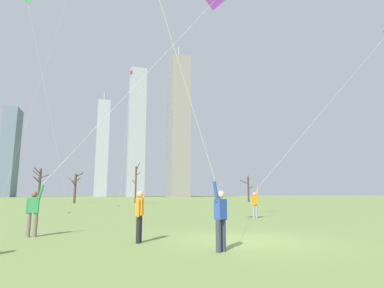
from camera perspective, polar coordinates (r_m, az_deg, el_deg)
The scene contains 16 objects.
ground_plane at distance 10.78m, azimuth 9.89°, elevation -17.31°, with size 400.00×400.00×0.00m, color #7A934C.
kite_flyer_midfield_left_white at distance 7.82m, azimuth 0.00°, elevation 4.17°, with size 7.77×4.56×18.50m.
kite_flyer_midfield_right_purple at distance 12.74m, azimuth -22.17°, elevation -4.56°, with size 8.52×1.74×12.25m.
kite_flyer_foreground_left_blue at distance 21.63m, azimuth 17.10°, elevation -3.57°, with size 15.87×1.95×16.56m.
bystander_watching_nearby at distance 10.15m, azimuth -9.79°, elevation -12.69°, with size 0.30×0.49×1.62m.
distant_kite_high_overhead_yellow at distance 32.21m, azimuth -22.85°, elevation 22.09°, with size 5.22×3.30×20.32m.
distant_kite_drifting_left_pink at distance 48.95m, azimuth -11.44°, elevation 11.17°, with size 1.95×7.92×20.91m.
distant_kite_low_near_trees_green at distance 30.14m, azimuth -28.00°, elevation 20.49°, with size 4.80×1.17×17.98m.
bare_tree_center at distance 51.30m, azimuth -10.47°, elevation -7.24°, with size 1.07×3.36×6.50m.
bare_tree_leftmost at distance 49.72m, azimuth -26.65°, elevation -6.71°, with size 2.26×3.11×5.20m.
bare_tree_right_of_center at distance 58.88m, azimuth 10.44°, elevation -8.10°, with size 1.84×2.44×5.33m.
bare_tree_rightmost at distance 53.10m, azimuth -20.99°, elevation -7.45°, with size 2.29×3.23×5.03m.
skyline_tall_tower at distance 144.54m, azimuth -10.36°, elevation 2.33°, with size 7.74×7.17×60.28m.
skyline_short_annex at distance 138.57m, azimuth -2.56°, elevation 3.37°, with size 8.19×11.69×69.98m.
skyline_mid_tower_right at distance 152.68m, azimuth -16.45°, elevation -0.71°, with size 5.74×6.93×50.50m.
skyline_slender_spire at distance 154.86m, azimuth -30.90°, elevation -1.30°, with size 5.60×11.17×38.76m.
Camera 1 is at (-4.79, -9.53, 1.54)m, focal length 28.53 mm.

